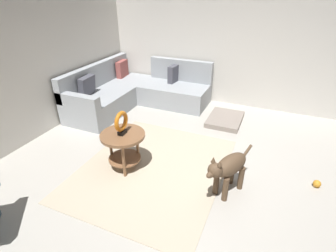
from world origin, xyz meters
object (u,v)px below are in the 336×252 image
side_table (123,142)px  torus_sculpture (121,122)px  dog_bed_mat (225,119)px  dog (228,168)px  dog_toy_ball (317,184)px  sectional_couch (135,92)px

side_table → torus_sculpture: (0.00, -0.00, 0.29)m
torus_sculpture → dog_bed_mat: 2.29m
dog → dog_toy_ball: 1.24m
sectional_couch → torus_sculpture: 2.22m
torus_sculpture → dog: size_ratio=0.41×
side_table → dog: 1.42m
dog_bed_mat → dog_toy_ball: (-1.35, -1.47, 0.00)m
dog_bed_mat → dog_toy_ball: bearing=-132.6°
sectional_couch → dog_bed_mat: (-0.01, -1.93, -0.25)m
side_table → dog_bed_mat: (1.95, -1.00, -0.37)m
dog → sectional_couch: bearing=-13.8°
dog → dog_toy_ball: bearing=-126.5°
torus_sculpture → dog_toy_ball: 2.63m
dog_bed_mat → dog_toy_ball: size_ratio=8.25×
side_table → dog: (0.04, -1.42, -0.04)m
dog_bed_mat → dog: bearing=-167.6°
dog → dog_toy_ball: size_ratio=8.12×
side_table → dog_toy_ball: (0.60, -2.47, -0.37)m
sectional_couch → side_table: (-1.97, -0.94, 0.12)m
dog_bed_mat → dog_toy_ball: dog_toy_ball is taller
side_table → dog_toy_ball: 2.57m
sectional_couch → dog_toy_ball: sectional_couch is taller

